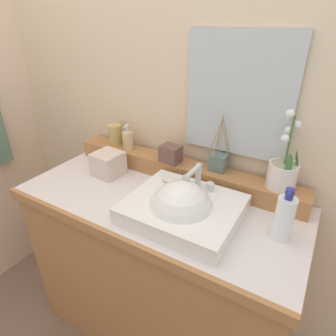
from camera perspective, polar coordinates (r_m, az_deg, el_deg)
name	(u,v)px	position (r m, az deg, el deg)	size (l,w,h in m)	color
floor	(161,330)	(1.94, -1.50, -29.78)	(3.10, 3.74, 0.10)	#7B6050
wall_back	(202,66)	(1.39, 6.77, 19.60)	(3.10, 0.20, 2.78)	beige
vanity_cabinet	(159,271)	(1.54, -1.75, -19.90)	(1.24, 0.57, 0.90)	#AD7141
back_ledge	(181,170)	(1.38, 2.63, -0.41)	(1.17, 0.12, 0.09)	#AD7141
sink_basin	(182,211)	(1.12, 2.79, -8.58)	(0.43, 0.37, 0.28)	white
soap_bar	(170,180)	(1.22, 0.44, -2.42)	(0.07, 0.04, 0.02)	beige
potted_plant	(283,170)	(1.22, 22.10, -0.40)	(0.12, 0.12, 0.32)	silver
soap_dispenser	(128,139)	(1.50, -8.07, 5.73)	(0.05, 0.06, 0.13)	beige
tumbler_cup	(116,135)	(1.57, -10.48, 6.61)	(0.07, 0.07, 0.11)	tan
reed_diffuser	(219,162)	(1.30, 10.16, 1.28)	(0.09, 0.08, 0.26)	slate
trinket_box	(171,154)	(1.35, 0.57, 2.87)	(0.09, 0.07, 0.08)	brown
lotion_bottle	(284,218)	(1.07, 22.24, -9.23)	(0.07, 0.07, 0.20)	white
tissue_box	(108,164)	(1.43, -11.90, 0.81)	(0.13, 0.13, 0.12)	beige
mirror	(238,96)	(1.22, 13.96, 13.82)	(0.45, 0.02, 0.50)	silver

